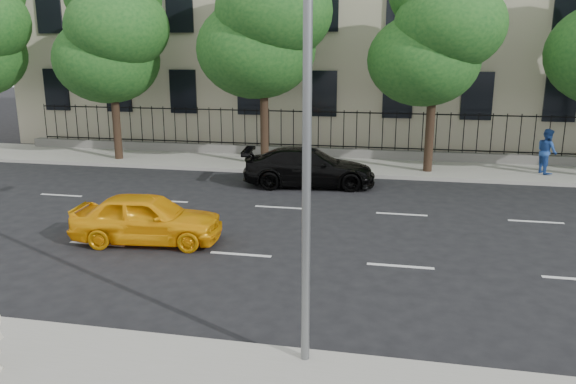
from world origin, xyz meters
name	(u,v)px	position (x,y,z in m)	size (l,w,h in m)	color
ground	(208,295)	(0.00, 0.00, 0.00)	(120.00, 120.00, 0.00)	black
far_sidewalk	(312,164)	(0.00, 14.00, 0.07)	(60.00, 4.00, 0.15)	gray
lane_markings	(262,228)	(0.00, 4.75, 0.01)	(49.60, 4.62, 0.01)	silver
iron_fence	(318,146)	(0.00, 15.70, 0.65)	(30.00, 0.50, 2.20)	slate
street_light	(314,44)	(2.50, -1.77, 5.15)	(0.25, 3.32, 8.05)	slate
tree_b	(112,32)	(-8.96, 13.36, 5.84)	(5.53, 5.12, 8.97)	#382619
tree_c	(265,17)	(-1.96, 13.36, 6.41)	(5.89, 5.50, 9.80)	#382619
tree_d	(437,30)	(5.04, 13.36, 5.84)	(5.34, 4.94, 8.84)	#382619
yellow_taxi	(147,218)	(-2.71, 2.93, 0.68)	(1.61, 4.00, 1.36)	#FFAB0D
black_sedan	(309,167)	(0.47, 10.24, 0.73)	(2.03, 5.00, 1.45)	black
pedestrian_far	(547,151)	(9.70, 13.70, 1.07)	(0.89, 0.69, 1.84)	#234899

